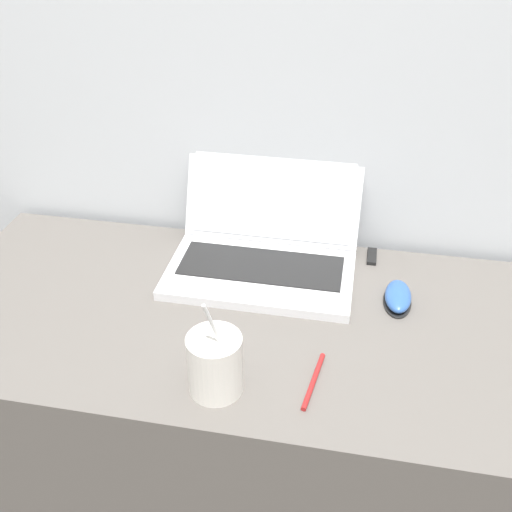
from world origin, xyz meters
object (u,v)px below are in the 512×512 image
object	(u,v)px
computer_mouse	(398,297)
laptop	(265,242)
drink_cup	(215,363)
usb_stick	(372,256)
pen	(314,381)

from	to	relation	value
computer_mouse	laptop	bearing A→B (deg)	162.69
laptop	computer_mouse	size ratio (longest dim) A/B	3.58
drink_cup	computer_mouse	xyz separation A→B (m)	(0.30, 0.29, -0.04)
laptop	usb_stick	world-z (taller)	laptop
laptop	pen	bearing A→B (deg)	-66.96
laptop	computer_mouse	bearing A→B (deg)	-17.31
drink_cup	computer_mouse	world-z (taller)	drink_cup
laptop	pen	xyz separation A→B (m)	(0.14, -0.34, -0.05)
laptop	pen	size ratio (longest dim) A/B	2.93
computer_mouse	usb_stick	distance (m)	0.16
laptop	usb_stick	xyz separation A→B (m)	(0.23, 0.06, -0.05)
usb_stick	computer_mouse	bearing A→B (deg)	-70.21
drink_cup	computer_mouse	distance (m)	0.42
drink_cup	usb_stick	size ratio (longest dim) A/B	3.28
pen	usb_stick	bearing A→B (deg)	77.96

